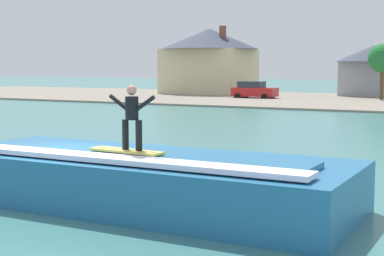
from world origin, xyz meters
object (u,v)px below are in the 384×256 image
(house_small_cottage, at_px, (374,67))
(tree_tall_bare, at_px, (383,59))
(car_near_shore, at_px, (254,90))
(surfboard, at_px, (127,151))
(surfer, at_px, (132,114))
(wave_crest, at_px, (142,179))
(house_with_chimney, at_px, (209,58))

(house_small_cottage, height_order, tree_tall_bare, house_small_cottage)
(house_small_cottage, bearing_deg, car_near_shore, -134.78)
(surfboard, distance_m, tree_tall_bare, 48.60)
(house_small_cottage, xyz_separation_m, tree_tall_bare, (2.27, -7.26, 0.78))
(surfboard, height_order, car_near_shore, car_near_shore)
(car_near_shore, xyz_separation_m, house_small_cottage, (9.97, 10.05, 2.42))
(car_near_shore, bearing_deg, surfer, -71.26)
(surfer, distance_m, house_small_cottage, 55.93)
(surfer, bearing_deg, surfboard, -165.94)
(car_near_shore, bearing_deg, wave_crest, -71.11)
(wave_crest, xyz_separation_m, tree_tall_bare, (-3.19, 47.88, 3.47))
(house_with_chimney, bearing_deg, car_near_shore, -39.51)
(wave_crest, relative_size, surfboard, 5.19)
(surfboard, height_order, surfer, surfer)
(surfer, relative_size, tree_tall_bare, 0.28)
(house_small_cottage, bearing_deg, surfer, -84.36)
(house_small_cottage, relative_size, tree_tall_bare, 1.47)
(surfboard, height_order, tree_tall_bare, tree_tall_bare)
(wave_crest, xyz_separation_m, car_near_shore, (-15.43, 45.09, 0.28))
(house_with_chimney, height_order, tree_tall_bare, house_with_chimney)
(surfer, xyz_separation_m, house_small_cottage, (-5.50, 55.65, 1.01))
(surfboard, xyz_separation_m, house_with_chimney, (-24.04, 52.82, 2.96))
(surfer, bearing_deg, car_near_shore, 108.74)
(wave_crest, distance_m, house_with_chimney, 57.69)
(surfboard, bearing_deg, house_with_chimney, 114.47)
(wave_crest, xyz_separation_m, surfer, (0.05, -0.51, 1.68))
(car_near_shore, bearing_deg, tree_tall_bare, 12.84)
(surfboard, xyz_separation_m, car_near_shore, (-15.33, 45.64, -0.50))
(house_small_cottage, bearing_deg, house_with_chimney, -171.25)
(surfboard, height_order, house_with_chimney, house_with_chimney)
(car_near_shore, bearing_deg, surfboard, -71.43)
(surfer, bearing_deg, tree_tall_bare, 93.82)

